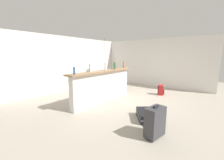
# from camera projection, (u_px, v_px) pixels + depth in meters

# --- Properties ---
(ground_plane) EXTENTS (13.00, 13.00, 0.05)m
(ground_plane) POSITION_uv_depth(u_px,v_px,m) (125.00, 100.00, 5.39)
(ground_plane) COLOR #ADA393
(wall_back) EXTENTS (6.60, 0.10, 2.50)m
(wall_back) POSITION_uv_depth(u_px,v_px,m) (73.00, 63.00, 7.02)
(wall_back) COLOR silver
(wall_back) RESTS_ON ground_plane
(wall_right) EXTENTS (0.10, 6.00, 2.50)m
(wall_right) POSITION_uv_depth(u_px,v_px,m) (151.00, 63.00, 7.73)
(wall_right) COLOR silver
(wall_right) RESTS_ON ground_plane
(partition_half_wall) EXTENTS (2.80, 0.20, 1.07)m
(partition_half_wall) POSITION_uv_depth(u_px,v_px,m) (104.00, 87.00, 5.12)
(partition_half_wall) COLOR silver
(partition_half_wall) RESTS_ON ground_plane
(bar_countertop) EXTENTS (2.96, 0.40, 0.05)m
(bar_countertop) POSITION_uv_depth(u_px,v_px,m) (104.00, 71.00, 5.02)
(bar_countertop) COLOR #93704C
(bar_countertop) RESTS_ON partition_half_wall
(bottle_blue) EXTENTS (0.06, 0.06, 0.21)m
(bottle_blue) POSITION_uv_depth(u_px,v_px,m) (74.00, 71.00, 4.02)
(bottle_blue) COLOR #284C89
(bottle_blue) RESTS_ON bar_countertop
(bottle_clear) EXTENTS (0.07, 0.07, 0.27)m
(bottle_clear) POSITION_uv_depth(u_px,v_px,m) (90.00, 68.00, 4.56)
(bottle_clear) COLOR silver
(bottle_clear) RESTS_ON bar_countertop
(bottle_white) EXTENTS (0.08, 0.08, 0.28)m
(bottle_white) POSITION_uv_depth(u_px,v_px,m) (105.00, 67.00, 4.98)
(bottle_white) COLOR silver
(bottle_white) RESTS_ON bar_countertop
(bottle_green) EXTENTS (0.07, 0.07, 0.27)m
(bottle_green) POSITION_uv_depth(u_px,v_px,m) (115.00, 66.00, 5.42)
(bottle_green) COLOR #2D6B38
(bottle_green) RESTS_ON bar_countertop
(bottle_amber) EXTENTS (0.06, 0.06, 0.29)m
(bottle_amber) POSITION_uv_depth(u_px,v_px,m) (124.00, 64.00, 5.97)
(bottle_amber) COLOR #9E661E
(bottle_amber) RESTS_ON bar_countertop
(dining_table) EXTENTS (1.10, 0.80, 0.74)m
(dining_table) POSITION_uv_depth(u_px,v_px,m) (108.00, 75.00, 7.45)
(dining_table) COLOR #4C331E
(dining_table) RESTS_ON ground_plane
(dining_chair_near_partition) EXTENTS (0.45, 0.45, 0.93)m
(dining_chair_near_partition) POSITION_uv_depth(u_px,v_px,m) (115.00, 78.00, 7.17)
(dining_chair_near_partition) COLOR #4C331E
(dining_chair_near_partition) RESTS_ON ground_plane
(pendant_lamp) EXTENTS (0.34, 0.34, 0.82)m
(pendant_lamp) POSITION_uv_depth(u_px,v_px,m) (105.00, 52.00, 7.23)
(pendant_lamp) COLOR black
(suitcase_flat_black) EXTENTS (0.86, 0.81, 0.22)m
(suitcase_flat_black) POSITION_uv_depth(u_px,v_px,m) (147.00, 115.00, 3.71)
(suitcase_flat_black) COLOR black
(suitcase_flat_black) RESTS_ON ground_plane
(suitcase_upright_charcoal) EXTENTS (0.48, 0.32, 0.67)m
(suitcase_upright_charcoal) POSITION_uv_depth(u_px,v_px,m) (155.00, 122.00, 2.87)
(suitcase_upright_charcoal) COLOR #38383D
(suitcase_upright_charcoal) RESTS_ON ground_plane
(backpack_red) EXTENTS (0.33, 0.31, 0.42)m
(backpack_red) POSITION_uv_depth(u_px,v_px,m) (161.00, 90.00, 5.99)
(backpack_red) COLOR red
(backpack_red) RESTS_ON ground_plane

